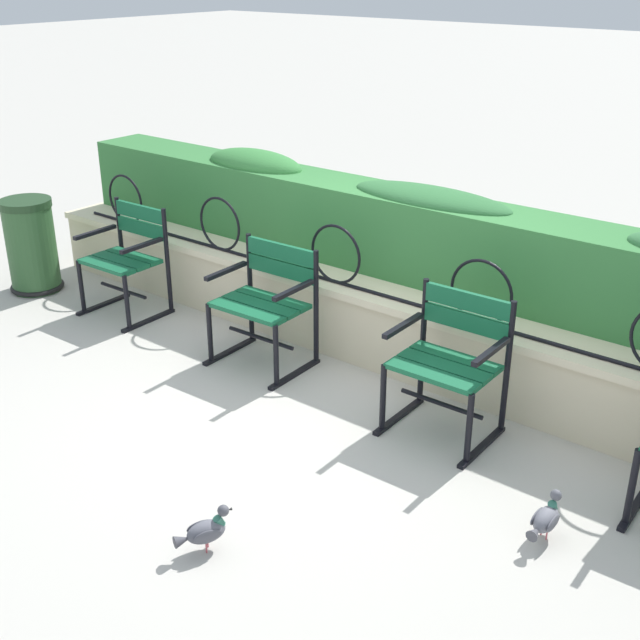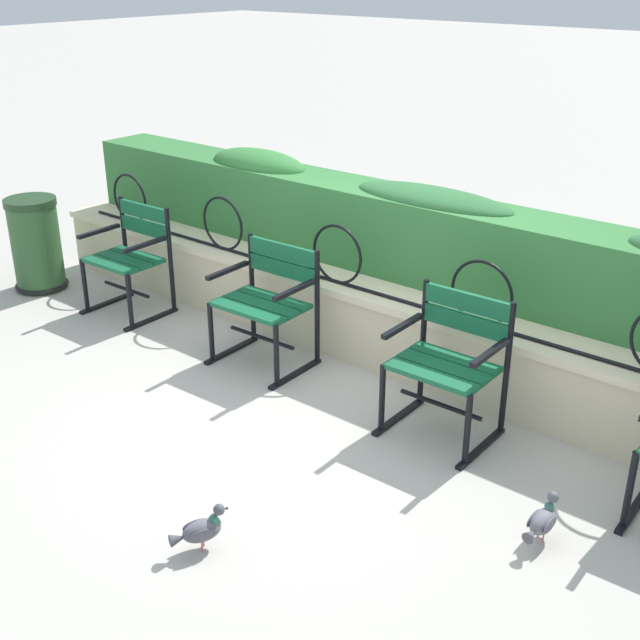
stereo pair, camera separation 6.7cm
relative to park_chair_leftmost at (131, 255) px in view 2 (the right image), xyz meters
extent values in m
plane|color=#BCB7AD|center=(2.05, -0.27, -0.46)|extent=(60.00, 60.00, 0.00)
cube|color=beige|center=(2.05, 0.50, -0.22)|extent=(6.54, 0.35, 0.47)
cube|color=beige|center=(2.05, 0.50, 0.03)|extent=(6.54, 0.41, 0.05)
cylinder|color=black|center=(2.05, 0.43, 0.07)|extent=(6.02, 0.02, 0.02)
torus|color=black|center=(-0.51, 0.43, 0.27)|extent=(0.42, 0.02, 0.42)
torus|color=black|center=(0.59, 0.43, 0.27)|extent=(0.42, 0.02, 0.42)
torus|color=black|center=(1.70, 0.43, 0.27)|extent=(0.42, 0.02, 0.42)
torus|color=black|center=(2.80, 0.43, 0.27)|extent=(0.42, 0.02, 0.42)
cube|color=#387A3D|center=(2.05, 0.91, 0.34)|extent=(6.41, 0.47, 0.57)
ellipsoid|color=#377D3B|center=(0.52, 0.91, 0.63)|extent=(0.90, 0.42, 0.23)
ellipsoid|color=#2F6937|center=(2.13, 0.91, 0.63)|extent=(1.20, 0.42, 0.15)
cube|color=#145B38|center=(0.01, -0.21, -0.02)|extent=(0.54, 0.14, 0.03)
cube|color=#145B38|center=(0.00, -0.08, -0.02)|extent=(0.54, 0.14, 0.03)
cube|color=#145B38|center=(0.00, 0.06, -0.02)|extent=(0.54, 0.14, 0.03)
cube|color=#145B38|center=(0.00, 0.16, 0.31)|extent=(0.53, 0.05, 0.11)
cube|color=#145B38|center=(0.00, 0.16, 0.18)|extent=(0.53, 0.05, 0.11)
cylinder|color=black|center=(0.26, 0.17, -0.04)|extent=(0.04, 0.04, 0.85)
cylinder|color=black|center=(0.27, -0.26, -0.24)|extent=(0.04, 0.04, 0.44)
cube|color=black|center=(0.27, -0.07, -0.45)|extent=(0.06, 0.52, 0.02)
cube|color=black|center=(0.27, -0.07, 0.16)|extent=(0.05, 0.40, 0.03)
cylinder|color=black|center=(-0.27, 0.16, -0.04)|extent=(0.04, 0.04, 0.85)
cylinder|color=black|center=(-0.26, -0.27, -0.24)|extent=(0.04, 0.04, 0.44)
cube|color=black|center=(-0.26, -0.08, -0.45)|extent=(0.06, 0.52, 0.02)
cube|color=black|center=(-0.26, -0.08, 0.16)|extent=(0.05, 0.40, 0.03)
cylinder|color=black|center=(0.00, -0.08, -0.26)|extent=(0.51, 0.04, 0.03)
cube|color=#145B38|center=(1.43, -0.19, -0.02)|extent=(0.59, 0.14, 0.03)
cube|color=#145B38|center=(1.43, -0.05, -0.02)|extent=(0.59, 0.14, 0.03)
cube|color=#145B38|center=(1.42, 0.08, -0.02)|extent=(0.59, 0.14, 0.03)
cube|color=#145B38|center=(1.42, 0.19, 0.29)|extent=(0.59, 0.05, 0.11)
cube|color=#145B38|center=(1.42, 0.19, 0.17)|extent=(0.59, 0.05, 0.11)
cylinder|color=black|center=(1.71, 0.20, -0.05)|extent=(0.04, 0.04, 0.82)
cylinder|color=black|center=(1.73, -0.23, -0.24)|extent=(0.04, 0.04, 0.44)
cube|color=black|center=(1.72, -0.04, -0.45)|extent=(0.06, 0.52, 0.02)
cube|color=black|center=(1.72, -0.04, 0.16)|extent=(0.05, 0.40, 0.03)
cylinder|color=black|center=(1.13, 0.18, -0.05)|extent=(0.04, 0.04, 0.82)
cylinder|color=black|center=(1.14, -0.25, -0.24)|extent=(0.04, 0.04, 0.44)
cube|color=black|center=(1.14, -0.06, -0.45)|extent=(0.06, 0.52, 0.02)
cube|color=black|center=(1.14, -0.06, 0.16)|extent=(0.05, 0.40, 0.03)
cylinder|color=black|center=(1.43, -0.05, -0.26)|extent=(0.56, 0.05, 0.03)
cube|color=#145B38|center=(2.86, -0.20, -0.02)|extent=(0.56, 0.14, 0.03)
cube|color=#145B38|center=(2.86, -0.06, -0.02)|extent=(0.56, 0.14, 0.03)
cube|color=#145B38|center=(2.85, 0.07, -0.02)|extent=(0.56, 0.14, 0.03)
cube|color=#145B38|center=(2.85, 0.18, 0.31)|extent=(0.56, 0.04, 0.11)
cube|color=#145B38|center=(2.85, 0.18, 0.18)|extent=(0.56, 0.04, 0.11)
cylinder|color=black|center=(3.13, 0.18, -0.04)|extent=(0.04, 0.04, 0.84)
cylinder|color=black|center=(3.14, -0.25, -0.24)|extent=(0.04, 0.04, 0.44)
cube|color=black|center=(3.14, -0.06, -0.45)|extent=(0.05, 0.52, 0.02)
cube|color=black|center=(3.14, -0.06, 0.16)|extent=(0.04, 0.40, 0.03)
cylinder|color=black|center=(2.57, 0.17, -0.04)|extent=(0.04, 0.04, 0.84)
cylinder|color=black|center=(2.58, -0.26, -0.24)|extent=(0.04, 0.04, 0.44)
cube|color=black|center=(2.58, -0.07, -0.45)|extent=(0.05, 0.52, 0.02)
cube|color=black|center=(2.58, -0.07, 0.16)|extent=(0.04, 0.40, 0.03)
cylinder|color=black|center=(2.86, -0.06, -0.26)|extent=(0.53, 0.04, 0.03)
cylinder|color=black|center=(4.02, -0.23, -0.24)|extent=(0.04, 0.04, 0.44)
cube|color=black|center=(4.01, -0.04, -0.45)|extent=(0.06, 0.52, 0.02)
ellipsoid|color=slate|center=(3.74, -0.57, -0.35)|extent=(0.10, 0.19, 0.11)
cylinder|color=#2D6B56|center=(3.74, -0.50, -0.32)|extent=(0.04, 0.06, 0.06)
sphere|color=#55555D|center=(3.75, -0.48, -0.26)|extent=(0.06, 0.06, 0.06)
cone|color=black|center=(3.75, -0.45, -0.27)|extent=(0.01, 0.02, 0.01)
cone|color=#4A4A52|center=(3.74, -0.68, -0.36)|extent=(0.06, 0.08, 0.06)
ellipsoid|color=#5B5B63|center=(3.70, -0.58, -0.35)|extent=(0.02, 0.14, 0.07)
ellipsoid|color=#5B5B63|center=(3.79, -0.58, -0.35)|extent=(0.02, 0.14, 0.07)
cylinder|color=#C6515B|center=(3.73, -0.56, -0.43)|extent=(0.01, 0.01, 0.05)
cylinder|color=#C6515B|center=(3.76, -0.58, -0.43)|extent=(0.01, 0.01, 0.05)
ellipsoid|color=#5B5B66|center=(2.53, -1.65, -0.35)|extent=(0.17, 0.21, 0.11)
cylinder|color=#2D6B56|center=(2.56, -1.59, -0.32)|extent=(0.06, 0.07, 0.06)
sphere|color=#494951|center=(2.57, -1.57, -0.26)|extent=(0.06, 0.06, 0.06)
cone|color=black|center=(2.58, -1.54, -0.27)|extent=(0.02, 0.03, 0.01)
cone|color=#404047|center=(2.49, -1.76, -0.36)|extent=(0.09, 0.10, 0.06)
ellipsoid|color=#4E4E56|center=(2.49, -1.64, -0.35)|extent=(0.08, 0.14, 0.07)
ellipsoid|color=#4E4E56|center=(2.57, -1.68, -0.35)|extent=(0.08, 0.14, 0.07)
cylinder|color=#C6515B|center=(2.52, -1.63, -0.43)|extent=(0.01, 0.01, 0.05)
cylinder|color=#C6515B|center=(2.55, -1.67, -0.43)|extent=(0.01, 0.01, 0.05)
cylinder|color=#2D562D|center=(-0.99, -0.21, -0.10)|extent=(0.40, 0.40, 0.72)
cylinder|color=#203C20|center=(-0.99, -0.21, 0.29)|extent=(0.42, 0.42, 0.06)
torus|color=black|center=(-0.99, -0.21, -0.43)|extent=(0.44, 0.44, 0.04)
camera|label=1|loc=(4.88, -3.73, 2.11)|focal=45.75mm
camera|label=2|loc=(4.93, -3.69, 2.11)|focal=45.75mm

